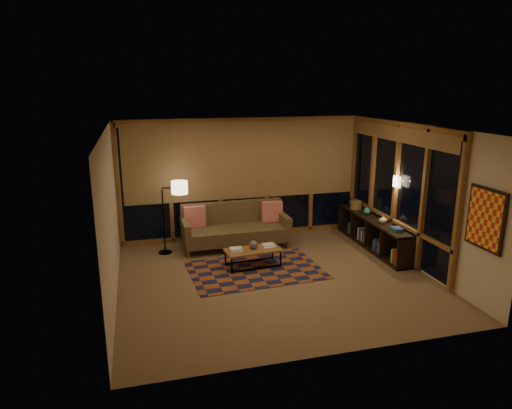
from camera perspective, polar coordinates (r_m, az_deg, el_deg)
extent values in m
cube|color=brown|center=(8.37, 2.40, -9.17)|extent=(5.50, 5.00, 0.01)
cube|color=white|center=(7.68, 2.62, 9.56)|extent=(5.50, 5.00, 0.01)
cube|color=beige|center=(10.27, -1.65, 3.30)|extent=(5.50, 0.01, 2.70)
cube|color=beige|center=(5.70, 10.03, -6.55)|extent=(5.50, 0.01, 2.70)
cube|color=beige|center=(7.59, -17.74, -1.59)|extent=(0.01, 5.00, 2.70)
cube|color=beige|center=(9.10, 19.28, 0.95)|extent=(0.01, 5.00, 2.70)
cube|color=brown|center=(8.69, -0.06, -8.19)|extent=(2.53, 1.77, 0.01)
sphere|color=#282829|center=(8.72, -0.32, -5.03)|extent=(0.19, 0.19, 0.17)
cylinder|color=olive|center=(10.60, 12.39, -0.06)|extent=(0.31, 0.31, 0.19)
sphere|color=teal|center=(10.20, 13.70, -0.82)|extent=(0.18, 0.18, 0.15)
imported|color=#BAA690|center=(9.64, 15.60, -1.80)|extent=(0.18, 0.18, 0.17)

